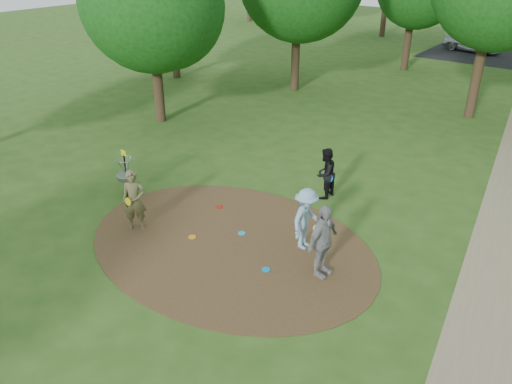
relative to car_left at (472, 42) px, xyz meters
The scene contains 14 objects.
ground 30.28m from the car_left, 85.70° to the right, with size 100.00×100.00×0.00m, color #2D5119.
dirt_clearing 30.28m from the car_left, 85.70° to the right, with size 8.40×8.40×0.02m, color #47301C.
footpath 29.52m from the car_left, 72.72° to the right, with size 2.00×40.00×0.01m, color #8C7A5B.
player_observer_with_disc 31.13m from the car_left, 90.69° to the right, with size 0.77×0.76×1.80m.
player_throwing_with_disc 29.35m from the car_left, 82.21° to the right, with size 1.08×1.16×1.73m.
player_walking_with_disc 26.40m from the car_left, 83.64° to the right, with size 0.65×0.82×1.66m.
player_waiting_with_disc 30.30m from the car_left, 80.60° to the right, with size 0.57×1.16×1.93m.
disc_ground_cyan 29.68m from the car_left, 85.70° to the right, with size 0.22×0.22×0.02m, color #1A9FD6.
disc_ground_blue 30.81m from the car_left, 82.96° to the right, with size 0.22×0.22×0.02m, color #0C81D0.
disc_ground_red 28.82m from the car_left, 88.59° to the right, with size 0.22×0.22×0.02m, color #B51B12.
car_left is the anchor object (origin of this frame).
disc_ground_orange 30.60m from the car_left, 87.67° to the right, with size 0.22×0.22×0.02m, color orange.
disc_golf_basket 29.97m from the car_left, 94.27° to the right, with size 0.63×0.63×1.54m.
tree_ring 22.24m from the car_left, 78.65° to the right, with size 36.97×45.52×9.16m.
Camera 1 is at (7.45, -8.70, 7.47)m, focal length 35.00 mm.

